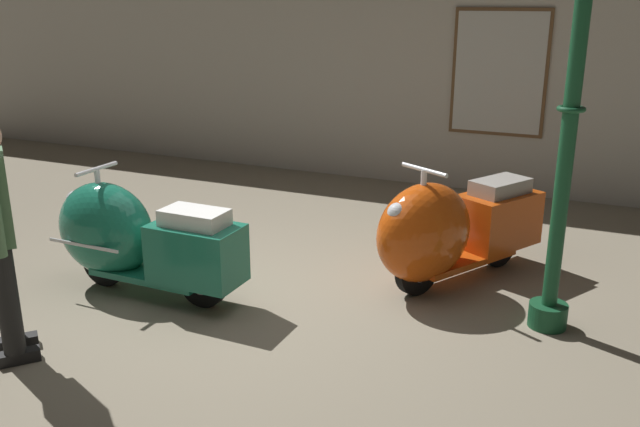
# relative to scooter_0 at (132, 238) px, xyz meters

# --- Properties ---
(ground_plane) EXTENTS (60.00, 60.00, 0.00)m
(ground_plane) POSITION_rel_scooter_0_xyz_m (0.97, 0.16, -0.47)
(ground_plane) COLOR gray
(showroom_back_wall) EXTENTS (18.00, 0.24, 3.33)m
(showroom_back_wall) POSITION_rel_scooter_0_xyz_m (0.98, 4.35, 1.19)
(showroom_back_wall) COLOR #ADA89E
(showroom_back_wall) RESTS_ON ground
(scooter_0) EXTENTS (1.69, 0.55, 1.03)m
(scooter_0) POSITION_rel_scooter_0_xyz_m (0.00, 0.00, 0.00)
(scooter_0) COLOR black
(scooter_0) RESTS_ON ground
(scooter_1) EXTENTS (1.28, 1.76, 1.06)m
(scooter_1) POSITION_rel_scooter_0_xyz_m (2.30, 1.20, 0.02)
(scooter_1) COLOR black
(scooter_1) RESTS_ON ground
(lamppost) EXTENTS (0.28, 0.28, 3.02)m
(lamppost) POSITION_rel_scooter_0_xyz_m (3.18, 0.74, 1.03)
(lamppost) COLOR #144728
(lamppost) RESTS_ON ground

